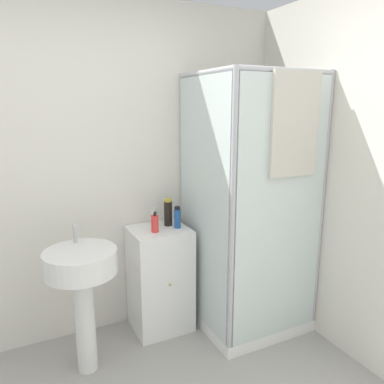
{
  "coord_description": "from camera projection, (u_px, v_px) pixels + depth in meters",
  "views": [
    {
      "loc": [
        -0.37,
        -1.07,
        1.75
      ],
      "look_at": [
        0.73,
        1.17,
        1.16
      ],
      "focal_mm": 35.0,
      "sensor_mm": 36.0,
      "label": 1
    }
  ],
  "objects": [
    {
      "name": "sink",
      "position": [
        82.0,
        279.0,
        2.39
      ],
      "size": [
        0.46,
        0.46,
        0.98
      ],
      "color": "white",
      "rests_on": "ground_plane"
    },
    {
      "name": "wall_back",
      "position": [
        68.0,
        175.0,
        2.69
      ],
      "size": [
        6.4,
        0.06,
        2.5
      ],
      "primitive_type": "cube",
      "color": "silver",
      "rests_on": "ground_plane"
    },
    {
      "name": "shampoo_bottle_tall_black",
      "position": [
        168.0,
        212.0,
        2.91
      ],
      "size": [
        0.06,
        0.06,
        0.21
      ],
      "color": "black",
      "rests_on": "vanity_cabinet"
    },
    {
      "name": "vanity_cabinet",
      "position": [
        160.0,
        279.0,
        2.94
      ],
      "size": [
        0.44,
        0.41,
        0.83
      ],
      "color": "white",
      "rests_on": "ground_plane"
    },
    {
      "name": "soap_dispenser",
      "position": [
        155.0,
        223.0,
        2.76
      ],
      "size": [
        0.05,
        0.06,
        0.16
      ],
      "color": "red",
      "rests_on": "vanity_cabinet"
    },
    {
      "name": "lotion_bottle_white",
      "position": [
        154.0,
        218.0,
        2.9
      ],
      "size": [
        0.04,
        0.04,
        0.16
      ],
      "color": "white",
      "rests_on": "vanity_cabinet"
    },
    {
      "name": "shower_enclosure",
      "position": [
        247.0,
        257.0,
        2.92
      ],
      "size": [
        0.8,
        0.83,
        1.98
      ],
      "color": "white",
      "rests_on": "ground_plane"
    },
    {
      "name": "shampoo_bottle_blue",
      "position": [
        177.0,
        218.0,
        2.85
      ],
      "size": [
        0.05,
        0.05,
        0.17
      ],
      "color": "#1E4C93",
      "rests_on": "vanity_cabinet"
    }
  ]
}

